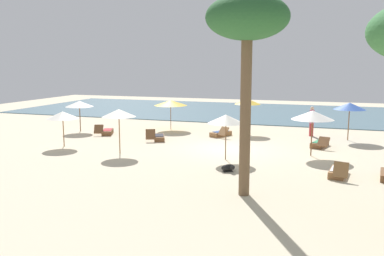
% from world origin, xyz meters
% --- Properties ---
extents(ground_plane, '(60.00, 60.00, 0.00)m').
position_xyz_m(ground_plane, '(0.00, 0.00, 0.00)').
color(ground_plane, beige).
extents(ocean_water, '(48.00, 16.00, 0.06)m').
position_xyz_m(ocean_water, '(0.00, 17.00, 0.03)').
color(ocean_water, slate).
rests_on(ocean_water, ground_plane).
extents(umbrella_1, '(2.29, 2.29, 2.05)m').
position_xyz_m(umbrella_1, '(-5.26, 5.19, 1.86)').
color(umbrella_1, brown).
rests_on(umbrella_1, ground_plane).
extents(umbrella_2, '(2.09, 2.09, 2.29)m').
position_xyz_m(umbrella_2, '(4.46, -0.38, 2.06)').
color(umbrella_2, brown).
rests_on(umbrella_2, ground_plane).
extents(umbrella_3, '(1.77, 1.77, 2.18)m').
position_xyz_m(umbrella_3, '(0.58, -2.50, 1.97)').
color(umbrella_3, brown).
rests_on(umbrella_3, ground_plane).
extents(umbrella_4, '(1.88, 1.88, 2.27)m').
position_xyz_m(umbrella_4, '(6.38, 4.71, 2.06)').
color(umbrella_4, brown).
rests_on(umbrella_4, ground_plane).
extents(umbrella_5, '(1.72, 1.72, 2.28)m').
position_xyz_m(umbrella_5, '(0.13, 5.26, 2.10)').
color(umbrella_5, brown).
rests_on(umbrella_5, ground_plane).
extents(umbrella_6, '(1.88, 1.88, 2.07)m').
position_xyz_m(umbrella_6, '(-10.81, 2.47, 1.87)').
color(umbrella_6, brown).
rests_on(umbrella_6, ground_plane).
extents(umbrella_7, '(1.74, 1.74, 2.30)m').
position_xyz_m(umbrella_7, '(-4.90, -2.92, 2.10)').
color(umbrella_7, olive).
rests_on(umbrella_7, ground_plane).
extents(umbrella_8, '(1.78, 1.78, 1.96)m').
position_xyz_m(umbrella_8, '(-8.77, -2.24, 1.75)').
color(umbrella_8, olive).
rests_on(umbrella_8, ground_plane).
extents(lounger_0, '(1.30, 1.78, 0.68)m').
position_xyz_m(lounger_0, '(-1.21, 3.60, 0.18)').
color(lounger_0, olive).
rests_on(lounger_0, ground_plane).
extents(lounger_1, '(1.19, 1.78, 0.69)m').
position_xyz_m(lounger_1, '(-8.47, 1.93, 0.18)').
color(lounger_1, brown).
rests_on(lounger_1, ground_plane).
extents(lounger_2, '(1.05, 1.80, 0.66)m').
position_xyz_m(lounger_2, '(4.84, 2.05, 0.18)').
color(lounger_2, brown).
rests_on(lounger_2, ground_plane).
extents(lounger_3, '(1.21, 1.75, 0.73)m').
position_xyz_m(lounger_3, '(-4.47, 1.11, 0.18)').
color(lounger_3, brown).
rests_on(lounger_3, ground_plane).
extents(lounger_4, '(0.80, 1.72, 0.73)m').
position_xyz_m(lounger_4, '(5.70, -3.92, 0.18)').
color(lounger_4, olive).
rests_on(lounger_4, ground_plane).
extents(person_0, '(0.40, 0.40, 1.89)m').
position_xyz_m(person_0, '(4.22, 5.48, 0.98)').
color(person_0, '#BF3338').
rests_on(person_0, ground_plane).
extents(palm_0, '(2.80, 2.80, 6.90)m').
position_xyz_m(palm_0, '(2.49, -7.52, 5.92)').
color(palm_0, brown).
rests_on(palm_0, ground_plane).
extents(dog, '(0.68, 0.62, 0.33)m').
position_xyz_m(dog, '(1.25, -4.67, 0.17)').
color(dog, black).
rests_on(dog, ground_plane).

